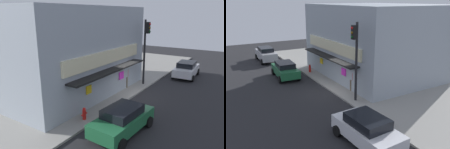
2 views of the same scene
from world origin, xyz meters
TOP-DOWN VIEW (x-y plane):
  - ground_plane at (0.00, 0.00)m, footprint 52.29×52.29m
  - sidewalk at (0.00, 5.31)m, footprint 34.86×10.63m
  - corner_building at (-2.13, 5.98)m, footprint 11.72×10.11m
  - traffic_light at (2.64, 0.56)m, footprint 0.32×0.58m
  - fire_hydrant at (-5.63, 0.65)m, footprint 0.46×0.22m
  - trash_can at (-6.04, 2.26)m, footprint 0.58×0.58m
  - pedestrian at (0.97, 1.56)m, footprint 0.53×0.57m
  - potted_plant_by_doorway at (-1.80, 2.48)m, footprint 0.70×0.70m
  - parked_car_white at (7.42, -1.86)m, footprint 4.15×2.23m
  - parked_car_silver at (-12.97, -1.89)m, footprint 4.44×1.99m
  - parked_car_green at (-5.52, -1.93)m, footprint 4.13×2.19m

SIDE VIEW (x-z plane):
  - ground_plane at x=0.00m, z-range 0.00..0.00m
  - sidewalk at x=0.00m, z-range 0.00..0.13m
  - fire_hydrant at x=-5.63m, z-range 0.12..0.88m
  - trash_can at x=-6.04m, z-range 0.13..0.89m
  - potted_plant_by_doorway at x=-1.80m, z-range 0.18..1.14m
  - parked_car_green at x=-5.52m, z-range 0.04..1.54m
  - parked_car_white at x=7.42m, z-range 0.03..1.60m
  - parked_car_silver at x=-12.97m, z-range 0.03..1.71m
  - pedestrian at x=0.97m, z-range 0.22..2.01m
  - corner_building at x=-2.13m, z-range 0.13..6.78m
  - traffic_light at x=2.64m, z-range 0.90..6.55m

